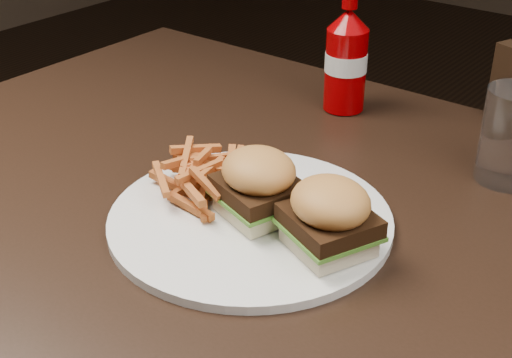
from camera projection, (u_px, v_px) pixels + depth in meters
The scene contains 6 objects.
dining_table at pixel (298, 233), 0.79m from camera, with size 1.20×0.80×0.04m, color black.
plate at pixel (250, 219), 0.76m from camera, with size 0.30×0.30×0.01m, color white.
sandwich_half_a at pixel (259, 206), 0.76m from camera, with size 0.07×0.07×0.02m, color #F9EBB6.
sandwich_half_b at pixel (328, 240), 0.70m from camera, with size 0.07×0.07×0.02m, color beige.
fries_pile at pixel (202, 174), 0.80m from camera, with size 0.10×0.10×0.04m, color #AD581F, non-canonical shape.
ketchup_bottle at pixel (345, 70), 1.00m from camera, with size 0.06×0.06×0.12m, color #900003.
Camera 1 is at (0.37, -0.55, 1.17)m, focal length 50.00 mm.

